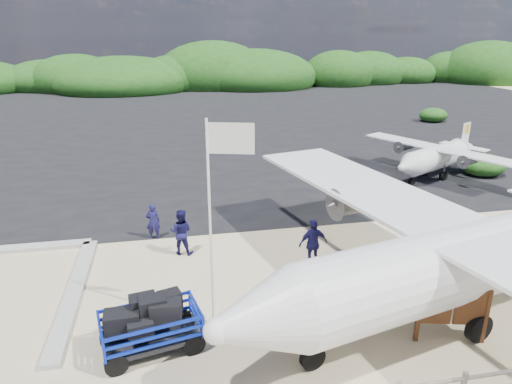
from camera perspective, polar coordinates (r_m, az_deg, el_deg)
ground at (r=14.13m, az=-4.07°, el=-13.81°), size 160.00×160.00×0.00m
asphalt_apron at (r=42.47m, az=-9.26°, el=8.83°), size 90.00×50.00×0.04m
vegetation_band at (r=67.19m, az=-10.16°, el=12.70°), size 124.00×8.00×4.40m
baggage_cart at (r=12.70m, az=-12.76°, el=-18.72°), size 2.92×2.04×1.33m
flagpole at (r=13.37m, az=-5.30°, el=-16.03°), size 1.25×0.78×5.79m
signboard at (r=13.68m, az=22.86°, el=-16.79°), size 1.93×0.64×1.60m
crew_a at (r=18.22m, az=-12.75°, el=-3.62°), size 0.54×0.35×1.47m
crew_b at (r=16.81m, az=-9.36°, el=-4.95°), size 1.00×0.88×1.72m
crew_c at (r=15.81m, az=7.16°, el=-6.40°), size 1.07×0.54×1.76m
aircraft_large at (r=39.26m, az=8.62°, el=7.99°), size 22.22×22.22×5.52m
aircraft_small at (r=46.36m, az=-27.60°, el=7.77°), size 9.79×9.79×2.62m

